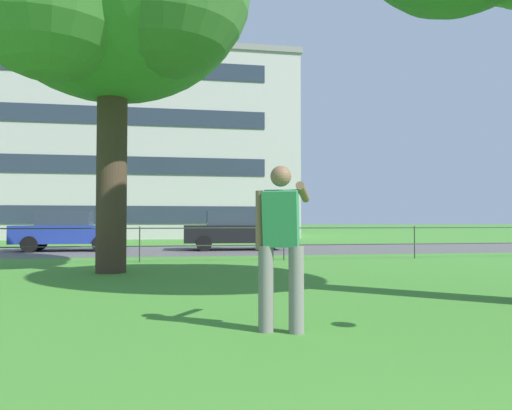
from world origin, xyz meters
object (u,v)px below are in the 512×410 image
car_blue_far_left (68,231)px  apartment_building_background (74,148)px  person_thrower (281,242)px  car_black_center (234,230)px

car_blue_far_left → apartment_building_background: bearing=99.7°
person_thrower → car_black_center: bearing=84.5°
person_thrower → apartment_building_background: 33.22m
car_blue_far_left → car_black_center: same height
person_thrower → car_black_center: (1.41, 14.55, -0.16)m
car_blue_far_left → apartment_building_background: 17.98m
person_thrower → car_blue_far_left: person_thrower is taller
car_black_center → car_blue_far_left: bearing=176.2°
person_thrower → apartment_building_background: size_ratio=0.06×
car_black_center → apartment_building_background: 20.36m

